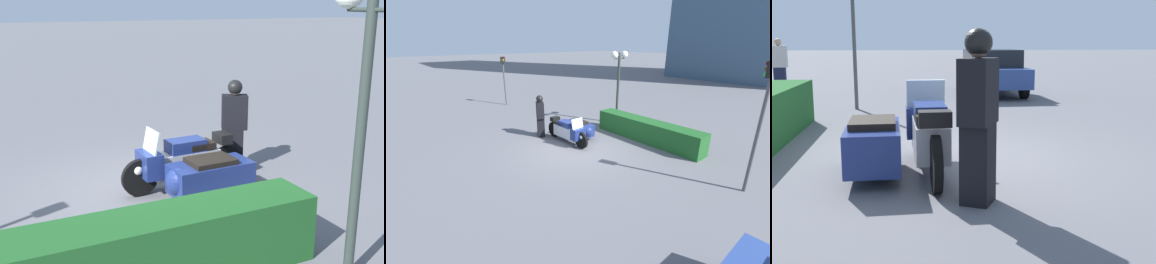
# 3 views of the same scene
# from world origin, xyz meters

# --- Properties ---
(ground_plane) EXTENTS (160.00, 160.00, 0.00)m
(ground_plane) POSITION_xyz_m (0.00, 0.00, 0.00)
(ground_plane) COLOR slate
(police_motorcycle) EXTENTS (2.43, 1.32, 1.16)m
(police_motorcycle) POSITION_xyz_m (-0.77, 0.63, 0.47)
(police_motorcycle) COLOR black
(police_motorcycle) RESTS_ON ground
(officer_rider) EXTENTS (0.58, 0.49, 1.82)m
(officer_rider) POSITION_xyz_m (-2.06, -0.21, 0.96)
(officer_rider) COLOR black
(officer_rider) RESTS_ON ground
(hedge_bush_curbside) EXTENTS (4.82, 0.78, 0.88)m
(hedge_bush_curbside) POSITION_xyz_m (1.21, 2.91, 0.44)
(hedge_bush_curbside) COLOR #1E5623
(hedge_bush_curbside) RESTS_ON ground
(twin_lamp_post) EXTENTS (0.34, 1.04, 3.53)m
(twin_lamp_post) POSITION_xyz_m (-1.30, 3.81, 2.74)
(twin_lamp_post) COLOR #2D3833
(twin_lamp_post) RESTS_ON ground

